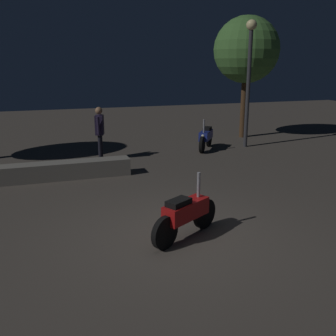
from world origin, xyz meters
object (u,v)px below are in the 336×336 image
object	(u,v)px
person_rider_beside	(100,129)
motorcycle_blue_parked_left	(206,137)
motorcycle_red_foreground	(186,214)
streetlamp_near	(249,67)

from	to	relation	value
person_rider_beside	motorcycle_blue_parked_left	bearing A→B (deg)	20.74
motorcycle_red_foreground	motorcycle_blue_parked_left	bearing A→B (deg)	32.88
motorcycle_red_foreground	streetlamp_near	distance (m)	8.25
motorcycle_blue_parked_left	streetlamp_near	size ratio (longest dim) A/B	0.32
motorcycle_red_foreground	motorcycle_blue_parked_left	size ratio (longest dim) A/B	1.05
motorcycle_red_foreground	person_rider_beside	bearing A→B (deg)	64.54
streetlamp_near	person_rider_beside	bearing A→B (deg)	-176.58
motorcycle_blue_parked_left	streetlamp_near	world-z (taller)	streetlamp_near
motorcycle_blue_parked_left	person_rider_beside	size ratio (longest dim) A/B	0.85
motorcycle_red_foreground	streetlamp_near	bearing A→B (deg)	22.71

